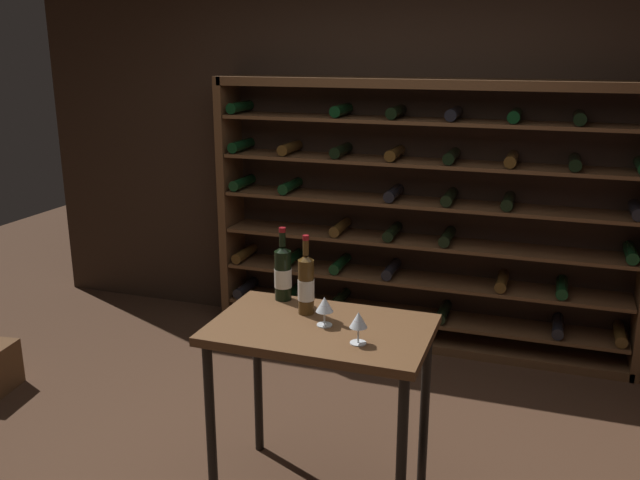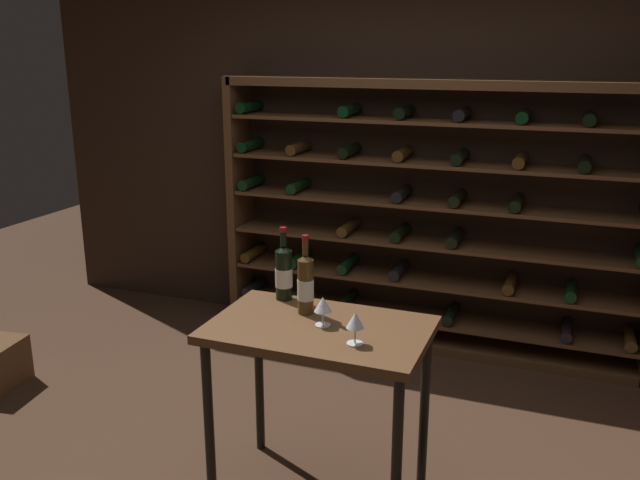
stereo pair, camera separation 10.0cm
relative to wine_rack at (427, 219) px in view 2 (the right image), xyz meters
The scene contains 7 objects.
back_wall 0.54m from the wine_rack, 135.59° to the left, with size 5.67×0.10×2.73m, color #332319.
wine_rack is the anchor object (origin of this frame).
tasting_table 1.84m from the wine_rack, 92.13° to the right, with size 0.95×0.60×0.86m.
wine_bottle_black_capsule 1.73m from the wine_rack, 95.88° to the right, with size 0.08×0.08×0.37m.
wine_bottle_amber_reserve 1.63m from the wine_rack, 102.16° to the right, with size 0.08×0.08×0.36m.
wine_glass_stemmed_left 1.83m from the wine_rack, 91.66° to the right, with size 0.08×0.08×0.13m.
wine_glass_stemmed_center 1.97m from the wine_rack, 86.01° to the right, with size 0.07×0.07×0.14m.
Camera 2 is at (1.13, -2.54, 2.02)m, focal length 37.96 mm.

